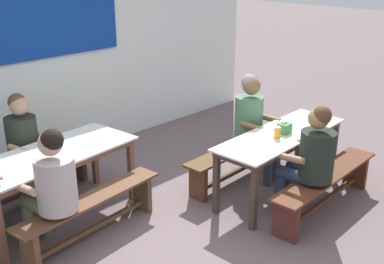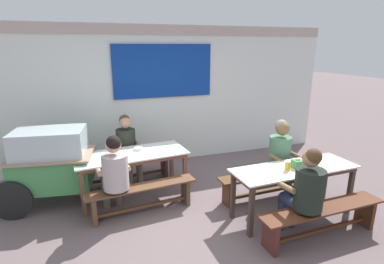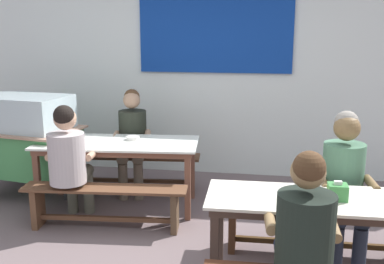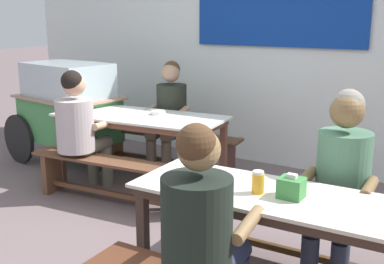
% 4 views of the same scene
% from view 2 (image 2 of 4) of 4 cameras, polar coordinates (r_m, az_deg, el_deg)
% --- Properties ---
extents(ground_plane, '(40.00, 40.00, 0.00)m').
position_cam_2_polar(ground_plane, '(4.48, 3.07, -16.53)').
color(ground_plane, '#6B5A5C').
extents(backdrop_wall, '(7.47, 0.23, 2.81)m').
position_cam_2_polar(backdrop_wall, '(6.29, -5.69, 7.42)').
color(backdrop_wall, white).
rests_on(backdrop_wall, ground_plane).
extents(dining_table_far, '(1.82, 0.91, 0.75)m').
position_cam_2_polar(dining_table_far, '(4.95, -11.42, -4.77)').
color(dining_table_far, silver).
rests_on(dining_table_far, ground_plane).
extents(dining_table_near, '(1.86, 0.66, 0.75)m').
position_cam_2_polar(dining_table_near, '(4.55, 18.85, -7.31)').
color(dining_table_near, silver).
rests_on(dining_table_near, ground_plane).
extents(bench_far_back, '(1.76, 0.47, 0.43)m').
position_cam_2_polar(bench_far_back, '(5.62, -12.61, -6.43)').
color(bench_far_back, brown).
rests_on(bench_far_back, ground_plane).
extents(bench_far_front, '(1.65, 0.42, 0.43)m').
position_cam_2_polar(bench_far_front, '(4.59, -9.40, -11.69)').
color(bench_far_front, brown).
rests_on(bench_far_front, ground_plane).
extents(bench_near_back, '(1.75, 0.33, 0.43)m').
position_cam_2_polar(bench_near_back, '(5.12, 14.32, -8.88)').
color(bench_near_back, '#4F3419').
rests_on(bench_near_back, ground_plane).
extents(bench_near_front, '(1.79, 0.37, 0.43)m').
position_cam_2_polar(bench_near_front, '(4.33, 23.39, -14.56)').
color(bench_near_front, '#542C1B').
rests_on(bench_near_front, ground_plane).
extents(food_cart, '(1.66, 1.02, 1.21)m').
position_cam_2_polar(food_cart, '(5.09, -25.22, -5.05)').
color(food_cart, '#438E4E').
rests_on(food_cart, ground_plane).
extents(person_center_facing, '(0.50, 0.60, 1.26)m').
position_cam_2_polar(person_center_facing, '(5.42, -12.13, -2.61)').
color(person_center_facing, '#6D604F').
rests_on(person_center_facing, ground_plane).
extents(person_right_near_table, '(0.47, 0.60, 1.30)m').
position_cam_2_polar(person_right_near_table, '(5.00, 16.71, -4.22)').
color(person_right_near_table, '#2E3547').
rests_on(person_right_near_table, ground_plane).
extents(person_near_front, '(0.48, 0.58, 1.26)m').
position_cam_2_polar(person_near_front, '(4.01, 20.70, -10.01)').
color(person_near_front, '#27304F').
rests_on(person_near_front, ground_plane).
extents(person_left_back_turned, '(0.50, 0.62, 1.25)m').
position_cam_2_polar(person_left_back_turned, '(4.40, -14.49, -7.17)').
color(person_left_back_turned, '#646352').
rests_on(person_left_back_turned, ground_plane).
extents(tissue_box, '(0.14, 0.12, 0.14)m').
position_cam_2_polar(tissue_box, '(4.50, 19.33, -5.71)').
color(tissue_box, '#3C8742').
rests_on(tissue_box, dining_table_near).
extents(condiment_jar, '(0.07, 0.07, 0.13)m').
position_cam_2_polar(condiment_jar, '(4.36, 17.68, -6.15)').
color(condiment_jar, gold).
rests_on(condiment_jar, dining_table_near).
extents(soup_bowl, '(0.15, 0.15, 0.04)m').
position_cam_2_polar(soup_bowl, '(5.05, -10.12, -3.16)').
color(soup_bowl, silver).
rests_on(soup_bowl, dining_table_far).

